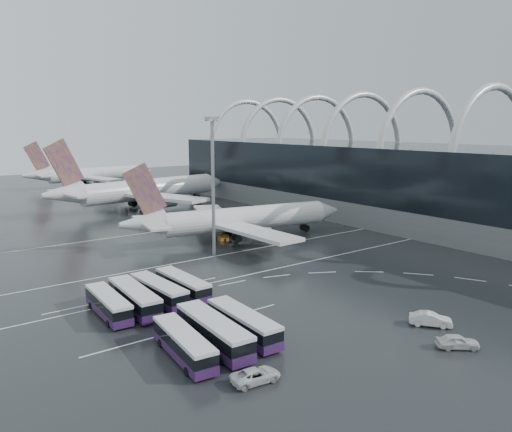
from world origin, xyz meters
TOP-DOWN VIEW (x-y plane):
  - ground at (0.00, 0.00)m, footprint 420.00×420.00m
  - terminal at (61.56, 19.84)m, footprint 42.00×160.00m
  - lane_marking_near at (0.00, -2.00)m, footprint 120.00×0.25m
  - lane_marking_mid at (0.00, 12.00)m, footprint 120.00×0.25m
  - lane_marking_far at (0.00, 40.00)m, footprint 120.00×0.25m
  - bus_bay_line_south at (-24.00, -16.00)m, footprint 28.00×0.25m
  - bus_bay_line_north at (-24.00, 0.00)m, footprint 28.00×0.25m
  - airliner_main at (8.92, 21.42)m, footprint 53.33×46.17m
  - airliner_gate_b at (9.81, 74.46)m, footprint 63.30×56.42m
  - airliner_gate_c at (15.19, 139.45)m, footprint 53.79×49.78m
  - bus_row_near_a at (-30.70, -5.81)m, footprint 3.35×12.38m
  - bus_row_near_b at (-27.05, -6.04)m, footprint 3.68×13.50m
  - bus_row_near_c at (-22.93, -5.13)m, footprint 3.50×12.87m
  - bus_row_near_d at (-18.66, -4.57)m, footprint 3.18×12.49m
  - bus_row_far_a at (-28.51, -22.99)m, footprint 4.06×12.58m
  - bus_row_far_b at (-24.28, -22.52)m, footprint 3.99×14.00m
  - bus_row_far_c at (-19.92, -22.33)m, footprint 3.51×13.00m
  - van_curve_a at (-25.27, -32.05)m, footprint 5.51×3.08m
  - van_curve_b at (-1.78, -39.89)m, footprint 5.01×4.56m
  - van_curve_c at (1.47, -34.08)m, footprint 4.72×5.33m
  - floodlight_mast at (-2.22, 12.80)m, footprint 2.08×2.08m
  - gse_cart_belly_a at (16.79, 23.21)m, footprint 2.02×1.19m
  - gse_cart_belly_b at (21.77, 31.13)m, footprint 2.45×1.45m
  - gse_cart_belly_c at (6.24, 22.38)m, footprint 2.18×1.29m
  - gse_cart_belly_d at (25.07, 28.98)m, footprint 1.96×1.16m

SIDE VIEW (x-z plane):
  - ground at x=0.00m, z-range 0.00..0.00m
  - lane_marking_near at x=0.00m, z-range 0.00..0.01m
  - lane_marking_mid at x=0.00m, z-range 0.00..0.01m
  - lane_marking_far at x=0.00m, z-range 0.00..0.01m
  - bus_bay_line_south at x=-24.00m, z-range 0.00..0.01m
  - bus_bay_line_north at x=-24.00m, z-range 0.00..0.01m
  - gse_cart_belly_d at x=25.07m, z-range 0.00..1.07m
  - gse_cart_belly_a at x=16.79m, z-range 0.00..1.10m
  - gse_cart_belly_c at x=6.24m, z-range 0.00..1.19m
  - gse_cart_belly_b at x=21.77m, z-range 0.00..1.33m
  - van_curve_a at x=-25.27m, z-range 0.00..1.46m
  - van_curve_b at x=-1.78m, z-range 0.00..1.65m
  - van_curve_c at x=1.47m, z-range 0.00..1.75m
  - bus_row_near_a at x=-30.70m, z-range 0.15..3.17m
  - bus_row_far_a at x=-28.51m, z-range 0.15..3.19m
  - bus_row_near_d at x=-18.66m, z-range 0.15..3.21m
  - bus_row_near_c at x=-22.93m, z-range 0.16..3.29m
  - bus_row_far_c at x=-19.92m, z-range 0.16..3.33m
  - bus_row_near_b at x=-27.05m, z-range 0.16..3.46m
  - bus_row_far_b at x=-24.28m, z-range 0.17..3.57m
  - airliner_main at x=8.92m, z-range -4.52..13.59m
  - airliner_gate_c at x=15.19m, z-range -4.80..14.41m
  - airliner_gate_b at x=9.81m, z-range -5.49..16.49m
  - terminal at x=61.56m, z-range -6.58..28.32m
  - floodlight_mast at x=-2.22m, z-range 3.50..30.62m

